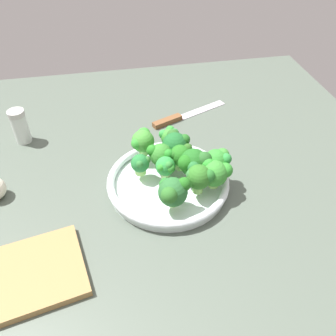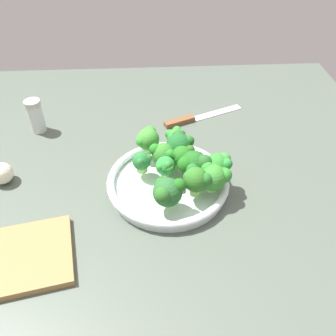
{
  "view_description": "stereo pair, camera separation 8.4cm",
  "coord_description": "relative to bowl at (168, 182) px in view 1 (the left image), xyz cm",
  "views": [
    {
      "loc": [
        10.2,
        63.72,
        61.34
      ],
      "look_at": [
        -1.81,
        1.57,
        6.35
      ],
      "focal_mm": 38.5,
      "sensor_mm": 36.0,
      "label": 1
    },
    {
      "loc": [
        1.89,
        64.77,
        61.34
      ],
      "look_at": [
        -1.81,
        1.57,
        6.35
      ],
      "focal_mm": 38.5,
      "sensor_mm": 36.0,
      "label": 2
    }
  ],
  "objects": [
    {
      "name": "ground_plane",
      "position": [
        1.81,
        -1.57,
        -2.96
      ],
      "size": [
        130.0,
        130.0,
        2.5
      ],
      "primitive_type": "cube",
      "color": "#4C584D"
    },
    {
      "name": "bowl",
      "position": [
        0.0,
        0.0,
        0.0
      ],
      "size": [
        29.39,
        29.39,
        3.35
      ],
      "color": "silver",
      "rests_on": "ground_plane"
    },
    {
      "name": "broccoli_floret_0",
      "position": [
        -3.59,
        -2.8,
        5.58
      ],
      "size": [
        5.84,
        5.19,
        6.61
      ],
      "color": "#8AC265",
      "rests_on": "bowl"
    },
    {
      "name": "broccoli_floret_1",
      "position": [
        4.54,
        -10.16,
        5.75
      ],
      "size": [
        5.95,
        6.5,
        6.97
      ],
      "color": "#94D371",
      "rests_on": "bowl"
    },
    {
      "name": "broccoli_floret_2",
      "position": [
        -2.57,
        -11.7,
        5.12
      ],
      "size": [
        5.25,
        4.92,
        5.58
      ],
      "color": "#84B55C",
      "rests_on": "bowl"
    },
    {
      "name": "broccoli_floret_3",
      "position": [
        -3.29,
        -7.34,
        5.66
      ],
      "size": [
        7.03,
        7.49,
        7.14
      ],
      "color": "#79BF4C",
      "rests_on": "bowl"
    },
    {
      "name": "broccoli_floret_4",
      "position": [
        -5.88,
        5.86,
        5.94
      ],
      "size": [
        6.29,
        5.65,
        7.2
      ],
      "color": "#85C55D",
      "rests_on": "bowl"
    },
    {
      "name": "broccoli_floret_5",
      "position": [
        6.09,
        -2.81,
        4.55
      ],
      "size": [
        4.75,
        4.43,
        5.26
      ],
      "color": "#8BC55F",
      "rests_on": "bowl"
    },
    {
      "name": "broccoli_floret_6",
      "position": [
        -11.67,
        0.95,
        5.78
      ],
      "size": [
        6.29,
        5.8,
        6.97
      ],
      "color": "#A1D766",
      "rests_on": "bowl"
    },
    {
      "name": "broccoli_floret_7",
      "position": [
        0.59,
        0.26,
        5.28
      ],
      "size": [
        4.87,
        4.88,
        5.99
      ],
      "color": "#9ECE75",
      "rests_on": "bowl"
    },
    {
      "name": "broccoli_floret_8",
      "position": [
        0.6,
        8.82,
        5.64
      ],
      "size": [
        7.18,
        7.27,
        7.02
      ],
      "color": "#81B64F",
      "rests_on": "bowl"
    },
    {
      "name": "broccoli_floret_9",
      "position": [
        -10.03,
        4.55,
        5.52
      ],
      "size": [
        7.3,
        6.1,
        6.82
      ],
      "color": "#93C762",
      "rests_on": "bowl"
    },
    {
      "name": "broccoli_floret_10",
      "position": [
        0.93,
        -4.48,
        5.25
      ],
      "size": [
        6.26,
        5.87,
        6.28
      ],
      "color": "#93C658",
      "rests_on": "bowl"
    },
    {
      "name": "broccoli_floret_11",
      "position": [
        -5.95,
        0.83,
        5.91
      ],
      "size": [
        7.99,
        7.56,
        7.45
      ],
      "color": "#8FC95A",
      "rests_on": "bowl"
    },
    {
      "name": "knife",
      "position": [
        -9.5,
        -29.48,
        -1.15
      ],
      "size": [
        25.41,
        12.64,
        1.5
      ],
      "color": "silver",
      "rests_on": "ground_plane"
    },
    {
      "name": "cutting_board",
      "position": [
        32.67,
        19.67,
        -0.91
      ],
      "size": [
        27.28,
        21.31,
        1.6
      ],
      "primitive_type": "cube",
      "rotation": [
        0.0,
        0.0,
        0.2
      ],
      "color": "#9B7544",
      "rests_on": "ground_plane"
    },
    {
      "name": "pepper_shaker",
      "position": [
        36.5,
        -26.55,
        3.3
      ],
      "size": [
        4.52,
        4.52,
        9.89
      ],
      "color": "silver",
      "rests_on": "ground_plane"
    }
  ]
}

